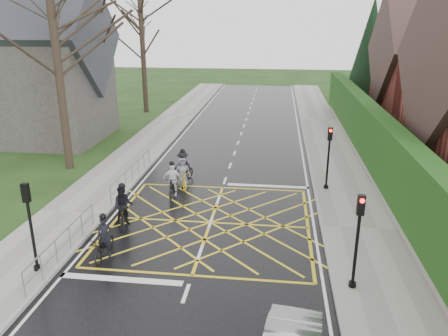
% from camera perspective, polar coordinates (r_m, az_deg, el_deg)
% --- Properties ---
extents(ground, '(120.00, 120.00, 0.00)m').
position_cam_1_polar(ground, '(18.29, -1.78, -7.14)').
color(ground, black).
rests_on(ground, ground).
extents(road, '(9.00, 80.00, 0.01)m').
position_cam_1_polar(road, '(18.28, -1.78, -7.13)').
color(road, black).
rests_on(road, ground).
extents(sidewalk_right, '(3.00, 80.00, 0.15)m').
position_cam_1_polar(sidewalk_right, '(18.39, 17.20, -7.62)').
color(sidewalk_right, gray).
rests_on(sidewalk_right, ground).
extents(sidewalk_left, '(3.00, 80.00, 0.15)m').
position_cam_1_polar(sidewalk_left, '(20.00, -19.12, -5.64)').
color(sidewalk_left, gray).
rests_on(sidewalk_left, ground).
extents(stone_wall, '(0.50, 38.00, 0.70)m').
position_cam_1_polar(stone_wall, '(24.08, 19.06, -0.78)').
color(stone_wall, slate).
rests_on(stone_wall, ground).
extents(hedge, '(0.90, 38.00, 2.80)m').
position_cam_1_polar(hedge, '(23.59, 19.51, 3.23)').
color(hedge, '#183A0F').
rests_on(hedge, stone_wall).
extents(house_far, '(9.80, 8.80, 10.30)m').
position_cam_1_polar(house_far, '(36.52, 27.02, 11.11)').
color(house_far, maroon).
rests_on(house_far, ground).
extents(conifer, '(4.60, 4.60, 10.00)m').
position_cam_1_polar(conifer, '(43.13, 18.51, 13.89)').
color(conifer, black).
rests_on(conifer, ground).
extents(church, '(8.80, 7.80, 11.00)m').
position_cam_1_polar(church, '(32.65, -23.09, 11.96)').
color(church, '#2D2B28').
rests_on(church, ground).
extents(tree_near, '(9.24, 9.24, 11.44)m').
position_cam_1_polar(tree_near, '(25.07, -21.48, 17.39)').
color(tree_near, black).
rests_on(tree_near, ground).
extents(tree_mid, '(10.08, 10.08, 12.48)m').
position_cam_1_polar(tree_mid, '(32.75, -16.48, 19.21)').
color(tree_mid, black).
rests_on(tree_mid, ground).
extents(tree_far, '(8.40, 8.40, 10.40)m').
position_cam_1_polar(tree_far, '(40.05, -10.70, 17.36)').
color(tree_far, black).
rests_on(tree_far, ground).
extents(railing_south, '(0.05, 5.04, 1.03)m').
position_cam_1_polar(railing_south, '(16.33, -20.33, -8.71)').
color(railing_south, slate).
rests_on(railing_south, ground).
extents(railing_north, '(0.05, 6.04, 1.03)m').
position_cam_1_polar(railing_north, '(22.67, -11.94, -0.16)').
color(railing_north, slate).
rests_on(railing_north, ground).
extents(traffic_light_ne, '(0.24, 0.31, 3.21)m').
position_cam_1_polar(traffic_light_ne, '(21.55, 13.45, 1.17)').
color(traffic_light_ne, black).
rests_on(traffic_light_ne, ground).
extents(traffic_light_se, '(0.24, 0.31, 3.21)m').
position_cam_1_polar(traffic_light_se, '(13.84, 16.96, -9.36)').
color(traffic_light_se, black).
rests_on(traffic_light_se, ground).
extents(traffic_light_sw, '(0.24, 0.31, 3.21)m').
position_cam_1_polar(traffic_light_sw, '(15.40, -23.85, -7.24)').
color(traffic_light_sw, black).
rests_on(traffic_light_sw, ground).
extents(cyclist_rear, '(0.63, 1.73, 1.67)m').
position_cam_1_polar(cyclist_rear, '(16.11, -15.33, -9.50)').
color(cyclist_rear, black).
rests_on(cyclist_rear, ground).
extents(cyclist_back, '(0.94, 1.90, 1.83)m').
position_cam_1_polar(cyclist_back, '(18.25, -13.02, -5.31)').
color(cyclist_back, black).
rests_on(cyclist_back, ground).
extents(cyclist_mid, '(1.30, 1.90, 1.75)m').
position_cam_1_polar(cyclist_mid, '(22.67, -5.39, -0.22)').
color(cyclist_mid, black).
rests_on(cyclist_mid, ground).
extents(cyclist_front, '(0.95, 1.75, 1.72)m').
position_cam_1_polar(cyclist_front, '(20.89, -6.77, -1.98)').
color(cyclist_front, black).
rests_on(cyclist_front, ground).
extents(cyclist_lead, '(1.28, 1.86, 1.71)m').
position_cam_1_polar(cyclist_lead, '(21.89, -5.46, -1.06)').
color(cyclist_lead, gold).
rests_on(cyclist_lead, ground).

